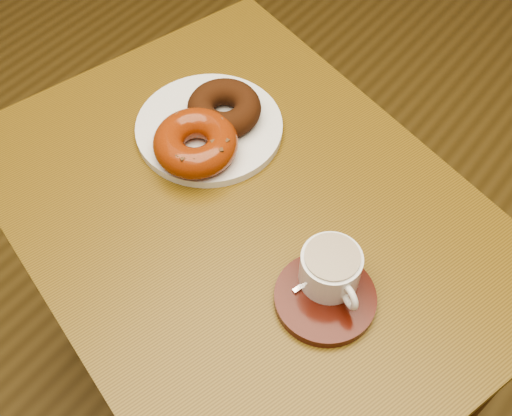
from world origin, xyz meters
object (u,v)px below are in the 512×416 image
Objects in this scene: donut_plate at (209,128)px; cafe_table at (246,252)px; coffee_cup at (331,269)px; saucer at (325,298)px.

cafe_table is at bearing -30.63° from donut_plate.
donut_plate is 2.31× the size of coffee_cup.
cafe_table is 9.18× the size of coffee_cup.
saucer reaches higher than cafe_table.
cafe_table is 0.23m from coffee_cup.
saucer is at bearing -22.81° from donut_plate.
coffee_cup reaches higher than cafe_table.
donut_plate is at bearing -174.06° from coffee_cup.
saucer is (0.31, -0.13, 0.00)m from donut_plate.
coffee_cup is at bearing -19.87° from donut_plate.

